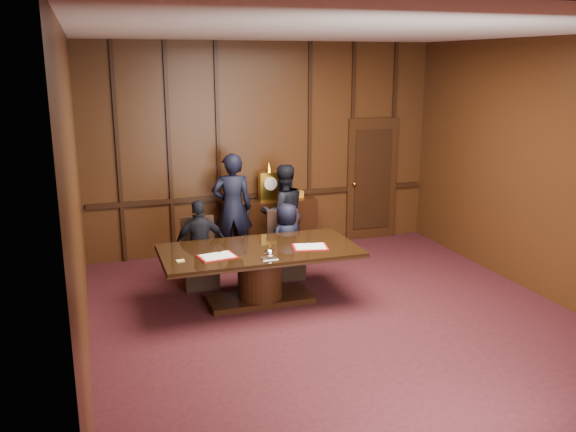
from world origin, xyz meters
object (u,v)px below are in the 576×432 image
object	(u,v)px
signatory_right	(287,241)
witness_right	(283,212)
witness_left	(232,208)
sideboard	(269,224)
signatory_left	(200,245)
conference_table	(260,266)

from	to	relation	value
signatory_right	witness_right	bearing A→B (deg)	-122.53
witness_left	sideboard	bearing A→B (deg)	-147.86
signatory_right	witness_right	distance (m)	0.93
witness_left	signatory_right	bearing A→B (deg)	127.44
signatory_left	witness_left	distance (m)	1.29
sideboard	signatory_left	xyz separation A→B (m)	(-1.43, -1.36, 0.16)
witness_left	signatory_left	bearing A→B (deg)	63.96
conference_table	signatory_right	world-z (taller)	signatory_right
signatory_left	witness_right	bearing A→B (deg)	-150.21
sideboard	conference_table	world-z (taller)	sideboard
sideboard	signatory_right	xyz separation A→B (m)	(-0.13, -1.36, 0.09)
conference_table	signatory_left	distance (m)	1.04
sideboard	witness_right	distance (m)	0.58
witness_left	witness_right	size ratio (longest dim) A/B	1.13
witness_left	witness_right	bearing A→B (deg)	176.62
witness_right	conference_table	bearing A→B (deg)	57.89
signatory_right	witness_left	size ratio (longest dim) A/B	0.65
signatory_left	witness_right	distance (m)	1.76
conference_table	signatory_right	distance (m)	1.03
conference_table	witness_right	distance (m)	1.91
conference_table	signatory_right	size ratio (longest dim) A/B	2.28
conference_table	witness_right	size ratio (longest dim) A/B	1.66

